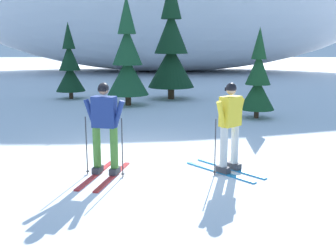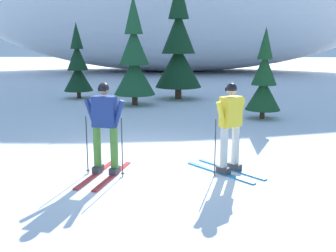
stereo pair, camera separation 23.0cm
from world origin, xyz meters
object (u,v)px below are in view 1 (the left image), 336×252
at_px(pine_tree_center_left, 127,60).
at_px(pine_tree_center_right, 171,48).
at_px(skier_yellow_jacket, 230,126).
at_px(skier_navy_jacket, 105,127).
at_px(pine_tree_far_right, 258,81).
at_px(pine_tree_far_left, 70,67).

bearing_deg(pine_tree_center_left, pine_tree_center_right, 48.20).
height_order(skier_yellow_jacket, pine_tree_center_left, pine_tree_center_left).
xyz_separation_m(pine_tree_center_left, pine_tree_center_right, (1.72, 1.92, 0.43)).
distance_m(skier_navy_jacket, pine_tree_far_right, 7.24).
bearing_deg(skier_navy_jacket, pine_tree_center_right, 83.84).
distance_m(skier_yellow_jacket, pine_tree_center_left, 9.00).
height_order(pine_tree_center_right, pine_tree_far_right, pine_tree_center_right).
distance_m(pine_tree_center_right, pine_tree_far_right, 5.56).
height_order(skier_navy_jacket, pine_tree_center_right, pine_tree_center_right).
distance_m(skier_yellow_jacket, pine_tree_far_right, 6.01).
relative_size(pine_tree_far_left, pine_tree_center_left, 0.78).
bearing_deg(skier_yellow_jacket, pine_tree_far_left, 119.26).
bearing_deg(skier_yellow_jacket, pine_tree_center_right, 96.90).
bearing_deg(pine_tree_far_right, skier_navy_jacket, -124.35).
xyz_separation_m(skier_yellow_jacket, pine_tree_center_left, (-2.97, 8.45, 0.88)).
bearing_deg(pine_tree_far_right, pine_tree_center_left, 150.04).
bearing_deg(skier_navy_jacket, skier_yellow_jacket, 5.18).
relative_size(pine_tree_center_left, pine_tree_far_right, 1.44).
height_order(skier_yellow_jacket, pine_tree_far_right, pine_tree_far_right).
distance_m(skier_yellow_jacket, pine_tree_far_left, 11.89).
bearing_deg(skier_navy_jacket, pine_tree_far_right, 55.65).
height_order(skier_navy_jacket, pine_tree_far_left, pine_tree_far_left).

